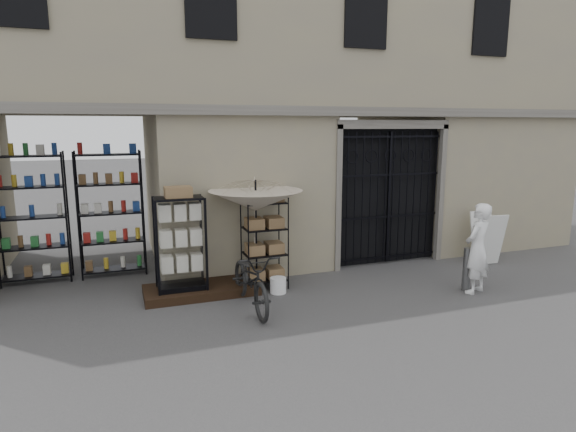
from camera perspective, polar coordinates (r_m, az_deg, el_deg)
name	(u,v)px	position (r m, az deg, el deg)	size (l,w,h in m)	color
ground	(362,307)	(8.24, 8.71, -10.63)	(80.00, 80.00, 0.00)	#242427
main_building	(282,57)	(11.45, -0.67, 18.32)	(14.00, 4.00, 9.00)	gray
shop_recess	(73,207)	(9.67, -24.16, 0.94)	(3.00, 1.70, 3.00)	black
shop_shelving	(73,216)	(10.20, -24.14, -0.01)	(2.70, 0.50, 2.50)	black
iron_gate	(385,195)	(10.63, 11.41, 2.48)	(2.50, 0.21, 3.00)	black
step_platform	(201,290)	(8.86, -10.23, -8.61)	(2.00, 0.90, 0.15)	black
display_cabinet	(181,248)	(8.57, -12.62, -3.75)	(0.82, 0.51, 1.76)	black
wire_rack	(264,243)	(8.90, -2.81, -3.26)	(0.88, 0.76, 1.71)	black
market_umbrella	(256,195)	(8.70, -3.85, 2.50)	(1.77, 1.80, 2.42)	black
white_bucket	(278,285)	(8.76, -1.18, -8.21)	(0.29, 0.29, 0.28)	white
bicycle	(251,308)	(8.15, -4.36, -10.79)	(0.66, 0.99, 1.88)	black
steel_bollard	(467,269)	(9.40, 20.43, -5.92)	(0.15, 0.15, 0.80)	slate
shopkeeper	(474,292)	(9.46, 21.19, -8.41)	(0.60, 1.64, 0.39)	white
easel_sign	(487,238)	(11.28, 22.54, -2.45)	(0.58, 0.65, 1.11)	silver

